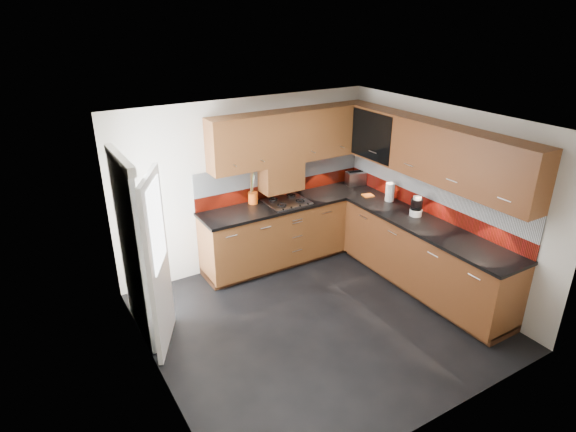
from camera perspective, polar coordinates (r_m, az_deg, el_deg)
room at (r=5.22m, az=3.96°, el=1.17°), size 4.00×3.80×2.64m
base_cabinets at (r=6.77m, az=7.68°, el=-3.39°), size 2.70×3.20×0.95m
countertop at (r=6.55m, az=7.89°, el=0.30°), size 2.72×3.22×0.04m
backsplash at (r=6.74m, az=8.33°, el=3.59°), size 2.70×3.20×0.54m
upper_cabinets at (r=6.41m, az=9.16°, el=8.41°), size 2.50×3.20×0.72m
extractor_hood at (r=6.81m, az=-0.83°, el=4.70°), size 0.60×0.33×0.40m
glass_cabinet at (r=6.92m, az=10.76°, el=9.64°), size 0.32×0.80×0.66m
back_door at (r=5.38m, az=-16.80°, el=-4.60°), size 0.42×1.19×2.04m
gas_hob at (r=6.79m, az=-0.11°, el=1.72°), size 0.58×0.51×0.04m
utensil_pot at (r=6.75m, az=-4.19°, el=2.32°), size 0.13×0.13×0.48m
toaster at (r=7.54m, az=8.02°, el=4.44°), size 0.32×0.24×0.21m
food_processor at (r=6.55m, az=14.96°, el=1.04°), size 0.16×0.16×0.27m
paper_towel at (r=6.97m, az=11.99°, el=2.80°), size 0.16×0.16×0.26m
orange_cloth at (r=7.13m, az=9.45°, el=2.42°), size 0.18×0.16×0.02m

